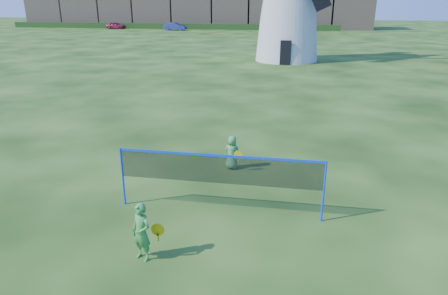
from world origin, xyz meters
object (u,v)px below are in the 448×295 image
at_px(player_girl, 142,232).
at_px(car_left, 116,26).
at_px(car_right, 175,26).
at_px(badminton_net, 219,170).
at_px(player_boy, 232,153).

distance_m(player_girl, car_left, 73.29).
bearing_deg(car_right, badminton_net, -161.11).
bearing_deg(player_boy, badminton_net, 99.64).
xyz_separation_m(player_boy, car_left, (-31.45, 61.66, 0.08)).
bearing_deg(player_girl, player_boy, 102.58).
relative_size(player_girl, car_left, 0.35).
distance_m(badminton_net, player_boy, 2.90).
bearing_deg(badminton_net, car_left, 116.08).
bearing_deg(car_left, player_boy, -150.46).
bearing_deg(car_right, car_left, 84.54).
xyz_separation_m(badminton_net, player_girl, (-1.17, -2.19, -0.52)).
height_order(player_girl, car_left, player_girl).
distance_m(player_girl, player_boy, 5.14).
height_order(player_boy, car_right, car_right).
bearing_deg(player_girl, car_right, 130.34).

